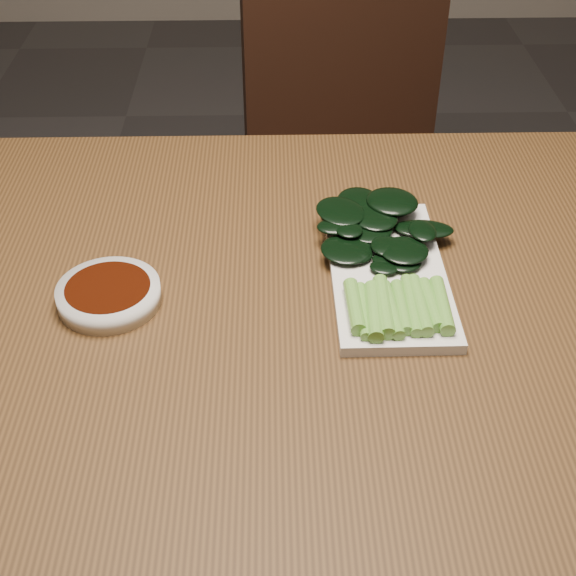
{
  "coord_description": "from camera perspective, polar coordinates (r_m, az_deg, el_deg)",
  "views": [
    {
      "loc": [
        -0.01,
        -0.77,
        1.36
      ],
      "look_at": [
        0.01,
        -0.01,
        0.76
      ],
      "focal_mm": 50.0,
      "sensor_mm": 36.0,
      "label": 1
    }
  ],
  "objects": [
    {
      "name": "table",
      "position": [
        1.02,
        -0.46,
        -3.2
      ],
      "size": [
        1.4,
        0.8,
        0.75
      ],
      "color": "#462C14",
      "rests_on": "ground"
    },
    {
      "name": "chair_far",
      "position": [
        1.8,
        5.08,
        9.32
      ],
      "size": [
        0.54,
        0.54,
        0.89
      ],
      "rotation": [
        0.0,
        0.0,
        0.22
      ],
      "color": "black",
      "rests_on": "ground"
    },
    {
      "name": "gai_lan",
      "position": [
        1.01,
        6.6,
        2.82
      ],
      "size": [
        0.19,
        0.31,
        0.03
      ],
      "color": "#64A338",
      "rests_on": "serving_plate"
    },
    {
      "name": "serving_plate",
      "position": [
        1.0,
        7.07,
        1.12
      ],
      "size": [
        0.14,
        0.29,
        0.01
      ],
      "rotation": [
        0.0,
        0.0,
        0.01
      ],
      "color": "silver",
      "rests_on": "table"
    },
    {
      "name": "sauce_bowl",
      "position": [
        0.97,
        -12.63,
        -0.43
      ],
      "size": [
        0.12,
        0.12,
        0.02
      ],
      "color": "silver",
      "rests_on": "table"
    }
  ]
}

